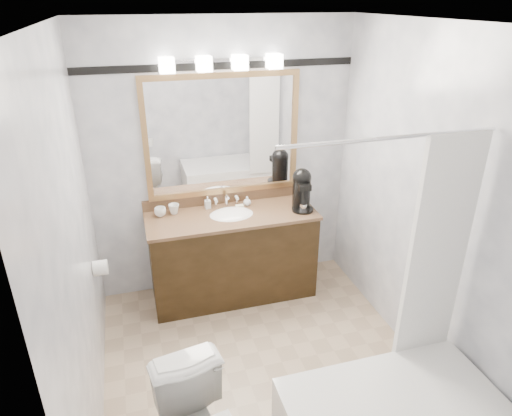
{
  "coord_description": "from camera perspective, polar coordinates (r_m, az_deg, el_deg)",
  "views": [
    {
      "loc": [
        -0.81,
        -2.59,
        2.63
      ],
      "look_at": [
        0.04,
        0.35,
        1.2
      ],
      "focal_mm": 32.0,
      "sensor_mm": 36.0,
      "label": 1
    }
  ],
  "objects": [
    {
      "name": "cup_right",
      "position": [
        4.16,
        -10.22,
        -0.12
      ],
      "size": [
        0.11,
        0.11,
        0.09
      ],
      "primitive_type": "imported",
      "rotation": [
        0.0,
        0.0,
        0.16
      ],
      "color": "white",
      "rests_on": "vanity"
    },
    {
      "name": "room",
      "position": [
        3.04,
        1.16,
        -1.99
      ],
      "size": [
        2.42,
        2.62,
        2.52
      ],
      "color": "tan",
      "rests_on": "ground"
    },
    {
      "name": "cup_left",
      "position": [
        4.13,
        -11.88,
        -0.48
      ],
      "size": [
        0.11,
        0.11,
        0.08
      ],
      "primitive_type": "imported",
      "rotation": [
        0.0,
        0.0,
        0.1
      ],
      "color": "white",
      "rests_on": "vanity"
    },
    {
      "name": "soap_bottle_a",
      "position": [
        4.21,
        -6.07,
        0.7
      ],
      "size": [
        0.05,
        0.05,
        0.11
      ],
      "primitive_type": "imported",
      "rotation": [
        0.0,
        0.0,
        0.05
      ],
      "color": "white",
      "rests_on": "vanity"
    },
    {
      "name": "soap_bar",
      "position": [
        4.22,
        -2.06,
        0.22
      ],
      "size": [
        0.07,
        0.05,
        0.02
      ],
      "primitive_type": "cube",
      "rotation": [
        0.0,
        0.0,
        0.0
      ],
      "color": "beige",
      "rests_on": "vanity"
    },
    {
      "name": "accent_stripe",
      "position": [
        4.0,
        -4.48,
        17.31
      ],
      "size": [
        2.4,
        0.01,
        0.06
      ],
      "primitive_type": "cube",
      "color": "black",
      "rests_on": "room"
    },
    {
      "name": "bathtub",
      "position": [
        3.2,
        16.71,
        -23.66
      ],
      "size": [
        1.3,
        0.75,
        1.96
      ],
      "color": "white",
      "rests_on": "ground"
    },
    {
      "name": "vanity_light_bar",
      "position": [
        3.93,
        -4.29,
        17.68
      ],
      "size": [
        1.02,
        0.14,
        0.12
      ],
      "color": "silver",
      "rests_on": "room"
    },
    {
      "name": "tp_roll",
      "position": [
        3.8,
        -18.87,
        -7.08
      ],
      "size": [
        0.11,
        0.12,
        0.12
      ],
      "primitive_type": "cylinder",
      "rotation": [
        0.0,
        1.57,
        0.0
      ],
      "color": "white",
      "rests_on": "room"
    },
    {
      "name": "soap_bottle_b",
      "position": [
        4.25,
        -1.11,
        0.89
      ],
      "size": [
        0.08,
        0.08,
        0.09
      ],
      "primitive_type": "imported",
      "rotation": [
        0.0,
        0.0,
        0.11
      ],
      "color": "white",
      "rests_on": "vanity"
    },
    {
      "name": "vanity",
      "position": [
        4.29,
        -2.97,
        -5.67
      ],
      "size": [
        1.53,
        0.58,
        0.97
      ],
      "color": "black",
      "rests_on": "ground"
    },
    {
      "name": "coffee_maker",
      "position": [
        4.16,
        5.75,
        2.47
      ],
      "size": [
        0.2,
        0.25,
        0.38
      ],
      "rotation": [
        0.0,
        0.0,
        -0.13
      ],
      "color": "black",
      "rests_on": "vanity"
    },
    {
      "name": "mirror",
      "position": [
        4.11,
        -4.17,
        8.98
      ],
      "size": [
        1.4,
        0.04,
        1.1
      ],
      "color": "#B0834F",
      "rests_on": "room"
    }
  ]
}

